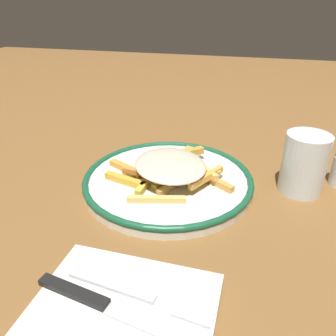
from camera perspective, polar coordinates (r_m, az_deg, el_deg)
name	(u,v)px	position (r m, az deg, el deg)	size (l,w,h in m)	color
ground_plane	(168,186)	(0.61, 0.00, -3.02)	(2.60, 2.60, 0.00)	brown
plate	(168,180)	(0.60, 0.00, -2.07)	(0.30, 0.30, 0.02)	white
fries_heap	(169,168)	(0.59, 0.23, -0.04)	(0.22, 0.24, 0.04)	#E6B85A
napkin	(120,317)	(0.40, -8.08, -23.62)	(0.17, 0.20, 0.01)	white
fork	(138,295)	(0.40, -5.05, -20.46)	(0.04, 0.18, 0.01)	silver
knife	(104,305)	(0.40, -10.66, -21.74)	(0.06, 0.21, 0.01)	black
water_glass	(304,164)	(0.62, 21.92, 0.69)	(0.07, 0.07, 0.10)	silver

